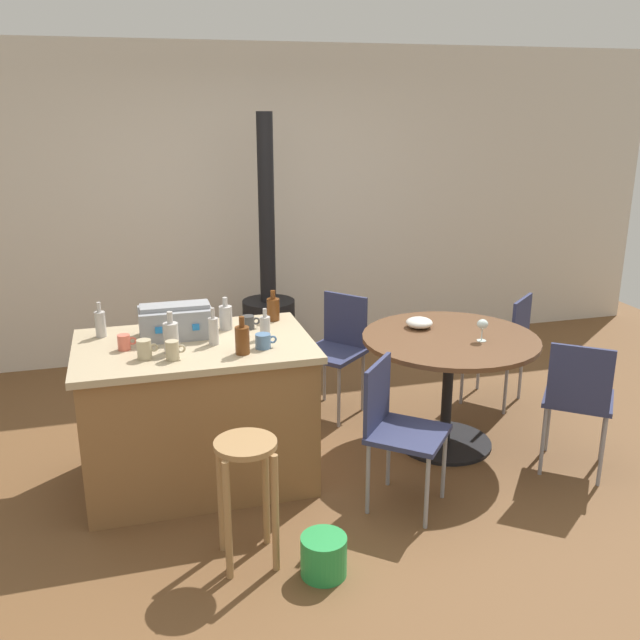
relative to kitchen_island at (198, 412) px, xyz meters
The scene contains 26 objects.
ground_plane 0.86m from the kitchen_island, ahead, with size 8.80×8.80×0.00m, color brown.
back_wall 2.55m from the kitchen_island, 72.09° to the left, with size 8.00×0.10×2.70m, color beige.
kitchen_island is the anchor object (origin of this frame).
wooden_stool 0.89m from the kitchen_island, 80.85° to the right, with size 0.31×0.31×0.66m.
dining_table 1.65m from the kitchen_island, ahead, with size 1.14×1.14×0.77m.
folding_chair_near 2.39m from the kitchen_island, 12.21° to the left, with size 0.56×0.56×0.86m.
folding_chair_far 1.32m from the kitchen_island, 33.70° to the left, with size 0.56×0.56×0.87m.
folding_chair_left 1.20m from the kitchen_island, 29.19° to the right, with size 0.56×0.56×0.85m.
folding_chair_right 2.31m from the kitchen_island, 14.12° to the right, with size 0.56×0.56×0.87m.
wood_stove 1.84m from the kitchen_island, 64.75° to the left, with size 0.44×0.45×2.15m.
toolbox 0.56m from the kitchen_island, 121.16° to the left, with size 0.42×0.25×0.20m.
bottle_0 0.66m from the kitchen_island, ahead, with size 0.06×0.06×0.18m.
bottle_1 0.54m from the kitchen_island, 27.50° to the right, with size 0.06×0.06×0.22m.
bottle_2 0.63m from the kitchen_island, 46.74° to the right, with size 0.08×0.08×0.22m.
bottle_3 0.78m from the kitchen_island, 153.16° to the left, with size 0.06×0.06×0.21m.
bottle_4 0.81m from the kitchen_island, 29.48° to the left, with size 0.08×0.08×0.20m.
bottle_5 0.56m from the kitchen_island, 135.85° to the right, with size 0.08×0.08×0.24m.
bottle_6 0.60m from the kitchen_island, 42.85° to the left, with size 0.08×0.08×0.20m.
cup_0 0.62m from the kitchen_island, 25.86° to the left, with size 0.11×0.08×0.08m.
cup_1 0.60m from the kitchen_island, 145.63° to the right, with size 0.11×0.08×0.11m.
cup_2 0.64m from the kitchen_island, 27.99° to the right, with size 0.12×0.09×0.08m.
cup_3 0.57m from the kitchen_island, 118.32° to the right, with size 0.11×0.07×0.11m.
cup_4 0.62m from the kitchen_island, behind, with size 0.11×0.07×0.09m.
wine_glass 1.85m from the kitchen_island, ahead, with size 0.07×0.07×0.14m.
serving_bowl 1.58m from the kitchen_island, ahead, with size 0.18×0.18×0.07m, color white.
plastic_bucket 1.24m from the kitchen_island, 66.59° to the right, with size 0.23×0.23×0.21m, color green.
Camera 1 is at (-1.07, -3.80, 2.24)m, focal length 39.48 mm.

